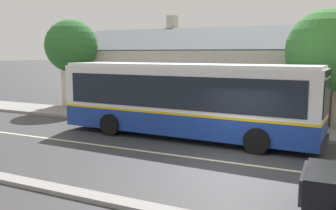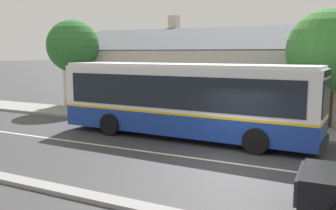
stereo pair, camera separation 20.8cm
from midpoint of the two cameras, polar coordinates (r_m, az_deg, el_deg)
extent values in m
plane|color=#38383A|center=(13.30, 8.83, -8.65)|extent=(300.00, 300.00, 0.00)
cube|color=gray|center=(18.93, 14.34, -3.58)|extent=(60.00, 3.00, 0.15)
cube|color=beige|center=(13.30, 8.83, -8.64)|extent=(60.00, 0.16, 0.01)
cube|color=beige|center=(26.04, 14.16, 3.68)|extent=(26.64, 9.78, 3.90)
cube|color=#4C5156|center=(23.61, 13.10, 10.00)|extent=(27.24, 4.94, 1.76)
cube|color=#4C5156|center=(28.39, 15.42, 9.54)|extent=(27.24, 4.94, 1.76)
cube|color=beige|center=(29.40, 0.45, 12.30)|extent=(0.70, 0.70, 1.20)
cube|color=black|center=(25.32, -9.54, 4.14)|extent=(1.10, 0.06, 1.30)
cube|color=#4C3323|center=(20.70, 21.99, -0.21)|extent=(1.00, 0.06, 2.10)
cube|color=navy|center=(16.80, 2.18, -2.47)|extent=(11.73, 2.89, 0.94)
cube|color=gold|center=(16.71, 2.19, -0.72)|extent=(11.75, 2.91, 0.10)
cube|color=white|center=(16.59, 2.21, 2.64)|extent=(11.73, 2.89, 1.87)
cube|color=white|center=(16.53, 2.23, 6.08)|extent=(11.49, 2.75, 0.12)
cube|color=black|center=(17.74, 4.01, 2.65)|extent=(10.72, 0.39, 1.37)
cube|color=black|center=(15.48, 0.15, 1.90)|extent=(10.72, 0.39, 1.37)
cube|color=black|center=(15.00, 22.71, 1.08)|extent=(0.11, 2.20, 1.37)
cube|color=black|center=(14.93, 22.89, 4.49)|extent=(0.10, 1.75, 0.24)
cube|color=black|center=(15.28, 22.43, -5.43)|extent=(0.16, 2.50, 0.28)
cube|color=#192D99|center=(18.57, -0.13, -1.46)|extent=(3.26, 0.14, 0.66)
cube|color=black|center=(16.49, 18.54, -0.22)|extent=(0.90, 0.06, 2.55)
cylinder|color=black|center=(16.82, 15.24, -3.57)|extent=(1.01, 0.31, 1.00)
cylinder|color=black|center=(14.45, 12.97, -5.37)|extent=(1.01, 0.31, 1.00)
cylinder|color=black|center=(19.47, -4.69, -1.77)|extent=(1.01, 0.31, 1.00)
cylinder|color=black|center=(17.46, -9.16, -2.98)|extent=(1.01, 0.31, 1.00)
cube|color=#232326|center=(9.62, 19.35, -10.98)|extent=(0.15, 1.75, 0.59)
cube|color=silver|center=(9.00, 18.97, -11.46)|extent=(0.07, 0.24, 0.16)
cube|color=silver|center=(10.17, 19.63, -9.23)|extent=(0.07, 0.24, 0.16)
cube|color=#4C4C4C|center=(22.38, -9.70, -0.33)|extent=(1.73, 0.10, 0.04)
cube|color=#4C4C4C|center=(22.27, -9.92, -0.38)|extent=(1.73, 0.10, 0.04)
cube|color=#4C4C4C|center=(22.15, -10.14, -0.43)|extent=(1.73, 0.10, 0.04)
cube|color=#4C4C4C|center=(22.01, -10.35, 0.30)|extent=(1.73, 0.04, 0.10)
cube|color=#4C4C4C|center=(21.99, -10.36, 0.66)|extent=(1.73, 0.04, 0.10)
cube|color=black|center=(21.90, -8.44, -1.08)|extent=(0.08, 0.43, 0.45)
cube|color=black|center=(22.71, -11.31, -0.83)|extent=(0.08, 0.43, 0.45)
cylinder|color=#4C3828|center=(19.52, 22.47, 0.04)|extent=(0.34, 0.34, 2.60)
sphere|color=#387A33|center=(19.36, 22.88, 7.61)|extent=(3.93, 3.93, 3.93)
sphere|color=#387A33|center=(19.28, 21.10, 5.95)|extent=(2.24, 2.24, 2.24)
cylinder|color=#4C3828|center=(26.17, -14.53, 2.82)|extent=(0.34, 0.34, 3.11)
sphere|color=#2D6B2D|center=(26.08, -14.74, 8.72)|extent=(3.48, 3.48, 3.48)
sphere|color=#2D6B2D|center=(26.09, -14.65, 7.57)|extent=(2.35, 2.35, 2.35)
camera|label=1|loc=(0.10, -90.33, -0.05)|focal=40.00mm
camera|label=2|loc=(0.10, 89.67, 0.05)|focal=40.00mm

